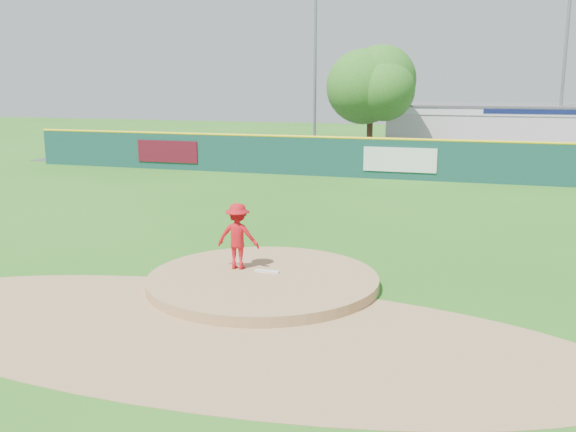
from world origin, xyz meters
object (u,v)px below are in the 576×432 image
(van, at_px, (459,155))
(pitcher, at_px, (238,236))
(playground_slide, at_px, (208,148))
(light_pole_left, at_px, (315,61))
(light_pole_right, at_px, (564,69))
(deciduous_tree, at_px, (371,85))
(pool_building_grp, at_px, (506,129))

(van, bearing_deg, pitcher, -165.97)
(playground_slide, bearing_deg, light_pole_left, 40.20)
(pitcher, xyz_separation_m, playground_slide, (-10.75, 21.91, -0.29))
(light_pole_left, distance_m, light_pole_right, 15.14)
(playground_slide, distance_m, deciduous_tree, 10.60)
(van, xyz_separation_m, playground_slide, (-14.93, -0.91, 0.03))
(pool_building_grp, height_order, playground_slide, pool_building_grp)
(van, bearing_deg, deciduous_tree, 96.26)
(light_pole_right, bearing_deg, van, -134.19)
(deciduous_tree, bearing_deg, light_pole_right, 19.98)
(light_pole_right, bearing_deg, deciduous_tree, -160.02)
(pool_building_grp, height_order, deciduous_tree, deciduous_tree)
(pitcher, relative_size, playground_slide, 0.59)
(pool_building_grp, xyz_separation_m, light_pole_right, (3.00, -2.99, 3.88))
(pitcher, relative_size, van, 0.31)
(pitcher, relative_size, light_pole_left, 0.15)
(deciduous_tree, height_order, light_pole_right, light_pole_right)
(playground_slide, height_order, light_pole_right, light_pole_right)
(van, distance_m, deciduous_tree, 6.84)
(playground_slide, bearing_deg, pitcher, -63.86)
(pool_building_grp, distance_m, playground_slide, 20.05)
(pitcher, bearing_deg, playground_slide, -67.53)
(light_pole_left, bearing_deg, pool_building_grp, 22.60)
(deciduous_tree, height_order, light_pole_left, light_pole_left)
(light_pole_right, bearing_deg, pool_building_grp, 135.05)
(van, height_order, light_pole_left, light_pole_left)
(pitcher, height_order, playground_slide, pitcher)
(pool_building_grp, bearing_deg, light_pole_left, -157.40)
(pitcher, height_order, light_pole_left, light_pole_left)
(van, distance_m, pool_building_grp, 9.19)
(pitcher, bearing_deg, light_pole_right, -112.57)
(van, relative_size, deciduous_tree, 0.71)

